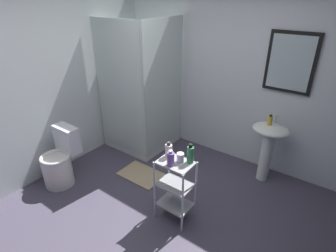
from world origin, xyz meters
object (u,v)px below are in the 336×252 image
toilet (60,162)px  rinse_cup (180,158)px  hand_soap_bottle (270,120)px  conditioner_bottle_purple (171,159)px  pedestal_sink (269,141)px  shower_stall (143,120)px  body_wash_bottle_green (190,154)px  lotion_bottle_white (169,150)px  storage_cart (175,186)px  bath_mat (142,175)px

toilet → rinse_cup: size_ratio=7.59×
hand_soap_bottle → conditioner_bottle_purple: 1.46m
toilet → rinse_cup: rinse_cup is taller
pedestal_sink → shower_stall: bearing=-171.0°
pedestal_sink → body_wash_bottle_green: size_ratio=3.79×
lotion_bottle_white → body_wash_bottle_green: body_wash_bottle_green is taller
shower_stall → conditioner_bottle_purple: (1.30, -1.06, 0.35)m
pedestal_sink → toilet: 2.71m
shower_stall → toilet: size_ratio=2.63×
pedestal_sink → storage_cart: bearing=-113.7°
conditioner_bottle_purple → body_wash_bottle_green: bearing=50.7°
hand_soap_bottle → shower_stall: bearing=-171.0°
pedestal_sink → conditioner_bottle_purple: 1.49m
shower_stall → rinse_cup: size_ratio=19.96×
toilet → hand_soap_bottle: 2.73m
storage_cart → conditioner_bottle_purple: size_ratio=4.30×
hand_soap_bottle → bath_mat: size_ratio=0.23×
hand_soap_bottle → body_wash_bottle_green: bearing=-109.1°
toilet → conditioner_bottle_purple: bearing=10.6°
body_wash_bottle_green → conditioner_bottle_purple: size_ratio=1.24×
bath_mat → pedestal_sink: bearing=34.0°
storage_cart → lotion_bottle_white: (-0.12, 0.05, 0.38)m
toilet → storage_cart: 1.62m
storage_cart → rinse_cup: bearing=46.2°
body_wash_bottle_green → bath_mat: (-0.93, 0.27, -0.83)m
hand_soap_bottle → conditioner_bottle_purple: bearing=-111.9°
pedestal_sink → bath_mat: 1.76m
pedestal_sink → toilet: (-2.13, -1.65, -0.26)m
shower_stall → bath_mat: bearing=-51.6°
pedestal_sink → bath_mat: (-1.38, -0.93, -0.57)m
toilet → storage_cart: (1.57, 0.36, 0.12)m
conditioner_bottle_purple → pedestal_sink: bearing=67.0°
conditioner_bottle_purple → toilet: bearing=-169.4°
shower_stall → hand_soap_bottle: 1.91m
conditioner_bottle_purple → bath_mat: 1.22m
hand_soap_bottle → bath_mat: bearing=-145.5°
pedestal_sink → lotion_bottle_white: 1.43m
shower_stall → conditioner_bottle_purple: size_ratio=11.63×
hand_soap_bottle → rinse_cup: hand_soap_bottle is taller
pedestal_sink → storage_cart: 1.41m
toilet → bath_mat: (0.76, 0.72, -0.31)m
conditioner_bottle_purple → rinse_cup: bearing=67.4°
lotion_bottle_white → body_wash_bottle_green: bearing=9.3°
pedestal_sink → conditioner_bottle_purple: size_ratio=4.71×
pedestal_sink → conditioner_bottle_purple: conditioner_bottle_purple is taller
conditioner_bottle_purple → rinse_cup: 0.12m
pedestal_sink → toilet: bearing=-142.3°
storage_cart → rinse_cup: size_ratio=7.39×
hand_soap_bottle → bath_mat: hand_soap_bottle is taller
shower_stall → toilet: shower_stall is taller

